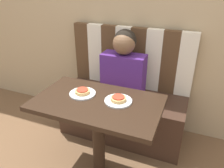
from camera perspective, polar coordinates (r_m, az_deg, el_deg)
wall_back at (r=2.22m, az=6.19°, el=20.07°), size 7.00×0.05×2.60m
booth_seat at (r=2.31m, az=2.71°, el=-7.83°), size 1.25×0.51×0.48m
booth_backrest at (r=2.25m, az=4.90°, el=6.84°), size 1.25×0.07×0.62m
dining_table at (r=1.67m, az=-3.76°, el=-7.78°), size 0.94×0.56×0.72m
person at (r=2.06m, az=3.09°, el=5.31°), size 0.41×0.23×0.64m
plate_left at (r=1.70m, az=-7.69°, el=-2.48°), size 0.20×0.20×0.01m
plate_right at (r=1.59m, az=1.64°, el=-4.43°), size 0.20×0.20×0.01m
pizza_left at (r=1.69m, az=-7.74°, el=-1.87°), size 0.11×0.11×0.03m
pizza_right at (r=1.58m, az=1.65°, el=-3.79°), size 0.11×0.11×0.03m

